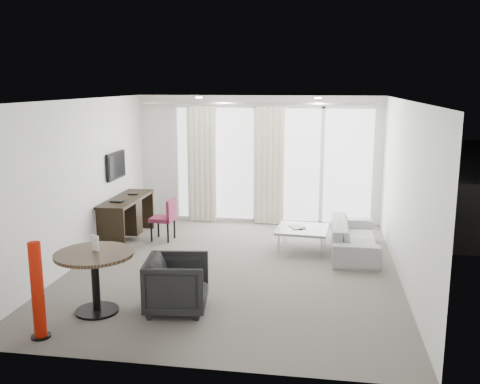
# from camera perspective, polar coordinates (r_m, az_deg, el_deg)

# --- Properties ---
(floor) EXTENTS (5.00, 6.00, 0.00)m
(floor) POSITION_cam_1_polar(r_m,az_deg,el_deg) (8.43, -0.65, -8.16)
(floor) COLOR #605B53
(floor) RESTS_ON ground
(ceiling) EXTENTS (5.00, 6.00, 0.00)m
(ceiling) POSITION_cam_1_polar(r_m,az_deg,el_deg) (7.94, -0.69, 9.80)
(ceiling) COLOR white
(ceiling) RESTS_ON ground
(wall_left) EXTENTS (0.00, 6.00, 2.60)m
(wall_left) POSITION_cam_1_polar(r_m,az_deg,el_deg) (8.85, -16.84, 1.01)
(wall_left) COLOR silver
(wall_left) RESTS_ON ground
(wall_right) EXTENTS (0.00, 6.00, 2.60)m
(wall_right) POSITION_cam_1_polar(r_m,az_deg,el_deg) (8.06, 17.14, -0.01)
(wall_right) COLOR silver
(wall_right) RESTS_ON ground
(wall_front) EXTENTS (5.00, 0.00, 2.60)m
(wall_front) POSITION_cam_1_polar(r_m,az_deg,el_deg) (5.24, -6.21, -5.64)
(wall_front) COLOR silver
(wall_front) RESTS_ON ground
(window_panel) EXTENTS (4.00, 0.02, 2.38)m
(window_panel) POSITION_cam_1_polar(r_m,az_deg,el_deg) (10.98, 3.50, 2.92)
(window_panel) COLOR white
(window_panel) RESTS_ON ground
(window_frame) EXTENTS (4.10, 0.06, 2.44)m
(window_frame) POSITION_cam_1_polar(r_m,az_deg,el_deg) (10.97, 3.49, 2.91)
(window_frame) COLOR white
(window_frame) RESTS_ON ground
(curtain_left) EXTENTS (0.60, 0.20, 2.38)m
(curtain_left) POSITION_cam_1_polar(r_m,az_deg,el_deg) (11.05, -4.09, 2.97)
(curtain_left) COLOR beige
(curtain_left) RESTS_ON ground
(curtain_right) EXTENTS (0.60, 0.20, 2.38)m
(curtain_right) POSITION_cam_1_polar(r_m,az_deg,el_deg) (10.82, 3.15, 2.80)
(curtain_right) COLOR beige
(curtain_right) RESTS_ON ground
(curtain_track) EXTENTS (4.80, 0.04, 0.04)m
(curtain_track) POSITION_cam_1_polar(r_m,az_deg,el_deg) (10.73, 1.88, 9.44)
(curtain_track) COLOR #B2B2B7
(curtain_track) RESTS_ON ceiling
(downlight_a) EXTENTS (0.12, 0.12, 0.02)m
(downlight_a) POSITION_cam_1_polar(r_m,az_deg,el_deg) (9.69, -4.40, 10.02)
(downlight_a) COLOR #FFE0B2
(downlight_a) RESTS_ON ceiling
(downlight_b) EXTENTS (0.12, 0.12, 0.02)m
(downlight_b) POSITION_cam_1_polar(r_m,az_deg,el_deg) (9.43, 8.31, 9.89)
(downlight_b) COLOR #FFE0B2
(downlight_b) RESTS_ON ceiling
(desk) EXTENTS (0.52, 1.66, 0.78)m
(desk) POSITION_cam_1_polar(r_m,az_deg,el_deg) (10.08, -11.95, -2.79)
(desk) COLOR black
(desk) RESTS_ON floor
(tv) EXTENTS (0.05, 0.80, 0.50)m
(tv) POSITION_cam_1_polar(r_m,az_deg,el_deg) (10.13, -13.09, 2.77)
(tv) COLOR black
(tv) RESTS_ON wall_left
(desk_chair) EXTENTS (0.46, 0.44, 0.78)m
(desk_chair) POSITION_cam_1_polar(r_m,az_deg,el_deg) (9.90, -8.24, -2.90)
(desk_chair) COLOR maroon
(desk_chair) RESTS_ON floor
(round_table) EXTENTS (1.04, 1.04, 0.78)m
(round_table) POSITION_cam_1_polar(r_m,az_deg,el_deg) (7.02, -15.15, -9.29)
(round_table) COLOR #38291A
(round_table) RESTS_ON floor
(menu_card) EXTENTS (0.11, 0.06, 0.20)m
(menu_card) POSITION_cam_1_polar(r_m,az_deg,el_deg) (6.98, -15.10, -6.57)
(menu_card) COLOR white
(menu_card) RESTS_ON round_table
(red_lamp) EXTENTS (0.24, 0.24, 1.13)m
(red_lamp) POSITION_cam_1_polar(r_m,az_deg,el_deg) (6.49, -20.79, -9.81)
(red_lamp) COLOR #9F1404
(red_lamp) RESTS_ON floor
(tub_armchair) EXTENTS (0.87, 0.85, 0.70)m
(tub_armchair) POSITION_cam_1_polar(r_m,az_deg,el_deg) (6.89, -6.74, -9.73)
(tub_armchair) COLOR black
(tub_armchair) RESTS_ON floor
(coffee_table) EXTENTS (0.93, 0.93, 0.39)m
(coffee_table) POSITION_cam_1_polar(r_m,az_deg,el_deg) (9.35, 6.66, -4.99)
(coffee_table) COLOR gray
(coffee_table) RESTS_ON floor
(remote) EXTENTS (0.12, 0.19, 0.02)m
(remote) POSITION_cam_1_polar(r_m,az_deg,el_deg) (9.25, 6.65, -4.09)
(remote) COLOR black
(remote) RESTS_ON coffee_table
(magazine) EXTENTS (0.31, 0.34, 0.02)m
(magazine) POSITION_cam_1_polar(r_m,az_deg,el_deg) (9.33, 6.12, -3.95)
(magazine) COLOR gray
(magazine) RESTS_ON coffee_table
(sofa) EXTENTS (0.74, 1.89, 0.55)m
(sofa) POSITION_cam_1_polar(r_m,az_deg,el_deg) (9.31, 12.07, -4.72)
(sofa) COLOR gray
(sofa) RESTS_ON floor
(terrace_slab) EXTENTS (5.60, 3.00, 0.12)m
(terrace_slab) POSITION_cam_1_polar(r_m,az_deg,el_deg) (12.70, 4.10, -1.70)
(terrace_slab) COLOR #4D4D50
(terrace_slab) RESTS_ON ground
(rattan_chair_a) EXTENTS (0.68, 0.68, 0.91)m
(rattan_chair_a) POSITION_cam_1_polar(r_m,az_deg,el_deg) (12.15, 4.76, 0.18)
(rattan_chair_a) COLOR brown
(rattan_chair_a) RESTS_ON terrace_slab
(rattan_chair_b) EXTENTS (0.55, 0.55, 0.80)m
(rattan_chair_b) POSITION_cam_1_polar(r_m,az_deg,el_deg) (13.27, 13.07, 0.63)
(rattan_chair_b) COLOR brown
(rattan_chair_b) RESTS_ON terrace_slab
(rattan_table) EXTENTS (0.70, 0.70, 0.56)m
(rattan_table) POSITION_cam_1_polar(r_m,az_deg,el_deg) (11.62, 8.43, -1.34)
(rattan_table) COLOR brown
(rattan_table) RESTS_ON terrace_slab
(balustrade) EXTENTS (5.50, 0.06, 1.05)m
(balustrade) POSITION_cam_1_polar(r_m,az_deg,el_deg) (14.01, 4.65, 1.88)
(balustrade) COLOR #B2B2B7
(balustrade) RESTS_ON terrace_slab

